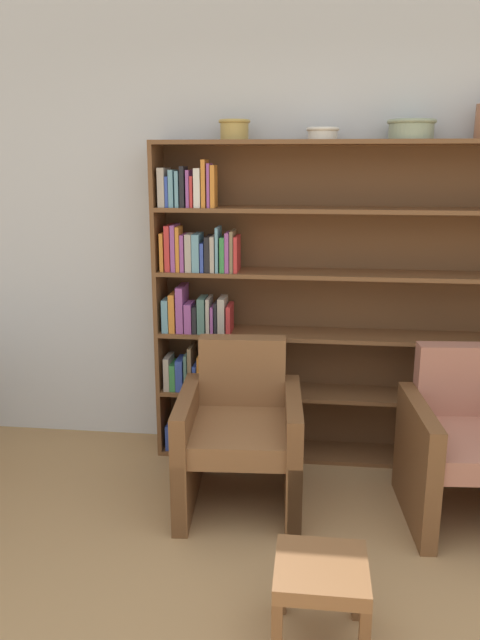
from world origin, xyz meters
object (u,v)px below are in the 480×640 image
at_px(bookshelf, 314,308).
at_px(bowl_copper, 323,133).
at_px(bowl_brass, 234,129).
at_px(armchair_cushioned, 470,445).
at_px(armchair_leather, 240,433).
at_px(footstool, 321,579).
at_px(bowl_olive, 411,128).

relative_size(bookshelf, bowl_copper, 12.78).
bearing_deg(bowl_brass, armchair_cushioned, -25.02).
height_order(bowl_copper, armchair_leather, bowl_copper).
bearing_deg(armchair_cushioned, footstool, 48.30).
bearing_deg(bowl_olive, armchair_leather, -145.37).
bearing_deg(footstool, bowl_olive, 74.51).
distance_m(bowl_olive, footstool, 2.39).
relative_size(bowl_brass, armchair_cushioned, 0.21).
bearing_deg(bowl_copper, armchair_cushioned, -37.18).
height_order(bookshelf, bowl_copper, bowl_copper).
distance_m(bowl_brass, armchair_leather, 1.71).
height_order(bowl_brass, bowl_copper, bowl_brass).
bearing_deg(bowl_copper, footstool, -88.78).
distance_m(bookshelf, bowl_brass, 1.14).
bearing_deg(footstool, bookshelf, 91.90).
xyz_separation_m(bowl_brass, bowl_copper, (0.50, 0.00, -0.02)).
xyz_separation_m(bowl_olive, footstool, (-0.45, -1.62, -1.70)).
relative_size(armchair_leather, footstool, 2.46).
distance_m(bowl_brass, bowl_copper, 0.50).
bearing_deg(footstool, bowl_copper, 91.22).
bearing_deg(bowl_olive, bowl_copper, 180.00).
bearing_deg(armchair_cushioned, bowl_olive, -67.19).
xyz_separation_m(bookshelf, bowl_olive, (0.50, -0.02, 1.04)).
relative_size(bowl_olive, armchair_leather, 0.31).
bearing_deg(bowl_copper, bowl_brass, 180.00).
height_order(armchair_leather, footstool, armchair_leather).
bearing_deg(bookshelf, footstool, -88.10).
height_order(bowl_brass, bowl_olive, bowl_brass).
xyz_separation_m(armchair_leather, footstool, (0.43, -1.01, -0.11)).
bearing_deg(bowl_brass, bowl_copper, 0.00).
bearing_deg(bowl_copper, armchair_leather, -123.02).
height_order(bowl_copper, armchair_cushioned, bowl_copper).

